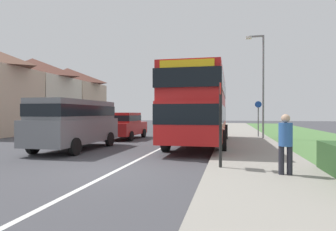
{
  "coord_description": "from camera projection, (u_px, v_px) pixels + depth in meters",
  "views": [
    {
      "loc": [
        3.27,
        -7.96,
        1.69
      ],
      "look_at": [
        0.69,
        3.91,
        1.6
      ],
      "focal_mm": 30.58,
      "sensor_mm": 36.0,
      "label": 1
    }
  ],
  "objects": [
    {
      "name": "cycle_route_sign",
      "position": [
        258.0,
        117.0,
        19.36
      ],
      "size": [
        0.44,
        0.08,
        2.52
      ],
      "color": "slate",
      "rests_on": "ground_plane"
    },
    {
      "name": "pedestrian_at_stop",
      "position": [
        286.0,
        141.0,
        7.31
      ],
      "size": [
        0.34,
        0.34,
        1.67
      ],
      "color": "#23232D",
      "rests_on": "ground_plane"
    },
    {
      "name": "parked_van_grey",
      "position": [
        75.0,
        121.0,
        13.25
      ],
      "size": [
        2.11,
        5.44,
        2.29
      ],
      "color": "slate",
      "rests_on": "ground_plane"
    },
    {
      "name": "parked_car_red",
      "position": [
        125.0,
        125.0,
        18.94
      ],
      "size": [
        1.94,
        4.28,
        1.74
      ],
      "color": "#B21E1E",
      "rests_on": "ground_plane"
    },
    {
      "name": "lane_marking_centre",
      "position": [
        171.0,
        143.0,
        16.31
      ],
      "size": [
        0.14,
        60.0,
        0.01
      ],
      "primitive_type": "cube",
      "color": "silver",
      "rests_on": "ground_plane"
    },
    {
      "name": "pavement_near_side",
      "position": [
        250.0,
        148.0,
        13.46
      ],
      "size": [
        3.2,
        68.0,
        0.12
      ],
      "primitive_type": "cube",
      "color": "gray",
      "rests_on": "ground_plane"
    },
    {
      "name": "ground_plane",
      "position": [
        117.0,
        170.0,
        8.49
      ],
      "size": [
        120.0,
        120.0,
        0.0
      ],
      "primitive_type": "plane",
      "color": "#424247"
    },
    {
      "name": "street_lamp_mid",
      "position": [
        261.0,
        79.0,
        18.26
      ],
      "size": [
        1.14,
        0.2,
        6.68
      ],
      "color": "slate",
      "rests_on": "ground_plane"
    },
    {
      "name": "house_terrace_far_side",
      "position": [
        33.0,
        95.0,
        27.78
      ],
      "size": [
        7.21,
        18.2,
        7.05
      ],
      "color": "#C1A88E",
      "rests_on": "ground_plane"
    },
    {
      "name": "bus_stop_sign",
      "position": [
        221.0,
        119.0,
        8.32
      ],
      "size": [
        0.09,
        0.52,
        2.6
      ],
      "color": "black",
      "rests_on": "ground_plane"
    },
    {
      "name": "double_decker_bus",
      "position": [
        200.0,
        105.0,
        15.04
      ],
      "size": [
        2.8,
        9.71,
        3.7
      ],
      "color": "red",
      "rests_on": "ground_plane"
    }
  ]
}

